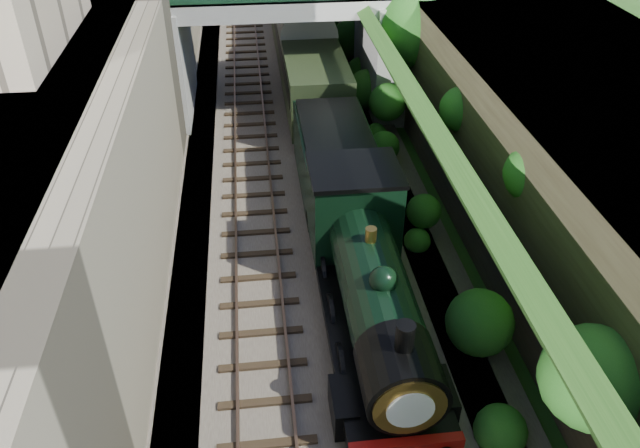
% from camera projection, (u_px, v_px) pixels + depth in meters
% --- Properties ---
extents(trackbed, '(10.00, 90.00, 0.20)m').
position_uv_depth(trackbed, '(294.00, 139.00, 29.34)').
color(trackbed, '#473F38').
rests_on(trackbed, ground).
extents(retaining_wall, '(1.00, 90.00, 7.00)m').
position_uv_depth(retaining_wall, '(165.00, 75.00, 26.88)').
color(retaining_wall, '#756B56').
rests_on(retaining_wall, ground).
extents(street_plateau_left, '(6.00, 90.00, 7.00)m').
position_uv_depth(street_plateau_left, '(81.00, 79.00, 26.55)').
color(street_plateau_left, '#262628').
rests_on(street_plateau_left, ground).
extents(street_plateau_right, '(8.00, 90.00, 6.25)m').
position_uv_depth(street_plateau_right, '(499.00, 69.00, 28.52)').
color(street_plateau_right, '#262628').
rests_on(street_plateau_right, ground).
extents(embankment_slope, '(4.08, 90.00, 6.36)m').
position_uv_depth(embankment_slope, '(409.00, 97.00, 26.98)').
color(embankment_slope, '#1E4714').
rests_on(embankment_slope, ground).
extents(track_left, '(2.50, 90.00, 0.20)m').
position_uv_depth(track_left, '(251.00, 139.00, 29.07)').
color(track_left, black).
rests_on(track_left, trackbed).
extents(track_right, '(2.50, 90.00, 0.20)m').
position_uv_depth(track_right, '(319.00, 135.00, 29.37)').
color(track_right, black).
rests_on(track_right, trackbed).
extents(road_bridge, '(16.00, 6.40, 7.25)m').
position_uv_depth(road_bridge, '(304.00, 28.00, 30.43)').
color(road_bridge, gray).
rests_on(road_bridge, ground).
extents(tree, '(3.60, 3.80, 6.60)m').
position_uv_depth(tree, '(418.00, 30.00, 28.36)').
color(tree, black).
rests_on(tree, ground).
extents(locomotive, '(3.10, 10.22, 3.83)m').
position_uv_depth(locomotive, '(369.00, 283.00, 17.97)').
color(locomotive, black).
rests_on(locomotive, trackbed).
extents(tender, '(2.70, 6.00, 3.05)m').
position_uv_depth(tender, '(335.00, 166.00, 24.13)').
color(tender, black).
rests_on(tender, trackbed).
extents(coach_front, '(2.90, 18.00, 3.70)m').
position_uv_depth(coach_front, '(304.00, 47.00, 34.17)').
color(coach_front, black).
rests_on(coach_front, trackbed).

